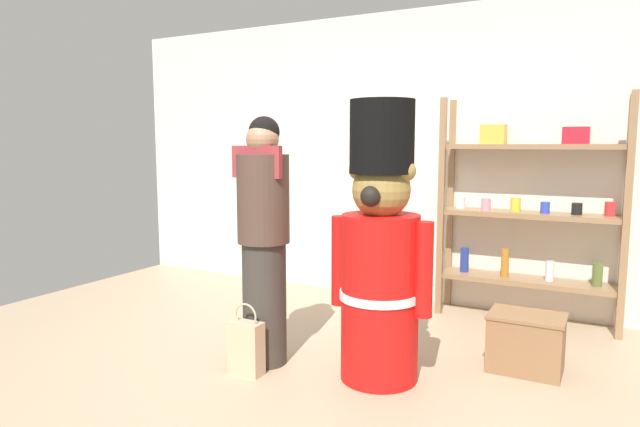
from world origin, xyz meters
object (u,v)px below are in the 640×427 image
person_shopper (264,238)px  display_crate (526,342)px  merchandise_shelf (529,208)px  shopping_bag (246,347)px  teddy_bear_guard (380,255)px

person_shopper → display_crate: size_ratio=3.50×
merchandise_shelf → shopping_bag: (-1.36, -1.96, -0.74)m
teddy_bear_guard → merchandise_shelf: bearing=69.3°
shopping_bag → merchandise_shelf: bearing=55.2°
teddy_bear_guard → display_crate: teddy_bear_guard is taller
merchandise_shelf → shopping_bag: size_ratio=3.97×
teddy_bear_guard → display_crate: (0.77, 0.55, -0.58)m
person_shopper → display_crate: person_shopper is taller
teddy_bear_guard → shopping_bag: teddy_bear_guard is taller
teddy_bear_guard → shopping_bag: (-0.75, -0.33, -0.59)m
merchandise_shelf → teddy_bear_guard: merchandise_shelf is taller
person_shopper → merchandise_shelf: bearing=51.9°
person_shopper → display_crate: 1.78m
shopping_bag → display_crate: 1.76m
shopping_bag → person_shopper: bearing=91.1°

